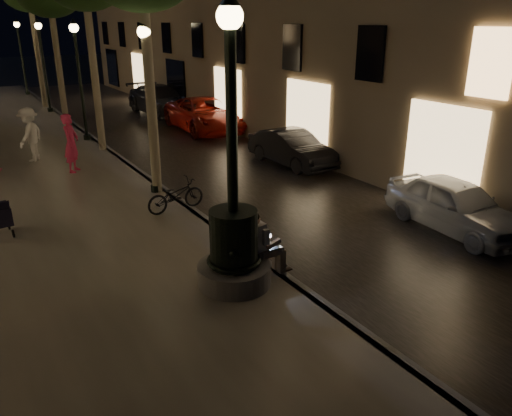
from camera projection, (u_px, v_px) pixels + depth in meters
ground at (102, 148)px, 20.52m from camera, size 120.00×120.00×0.00m
cobble_lane at (170, 139)px, 21.98m from camera, size 6.00×45.00×0.02m
curb_strip at (101, 146)px, 20.48m from camera, size 0.25×45.00×0.20m
fountain_lamppost at (234, 235)px, 9.24m from camera, size 1.40×1.40×5.21m
seated_man_laptop at (261, 242)px, 9.64m from camera, size 1.01×0.34×1.38m
lamp_curb_a at (148, 87)px, 13.65m from camera, size 0.36×0.36×4.81m
lamp_curb_b at (78, 65)px, 20.02m from camera, size 0.36×0.36×4.81m
lamp_curb_c at (42, 54)px, 26.40m from camera, size 0.36×0.36×4.81m
lamp_curb_d at (20, 47)px, 32.77m from camera, size 0.36×0.36×4.81m
stroller at (0, 215)px, 11.56m from camera, size 0.46×1.01×1.02m
car_front at (456, 205)px, 12.35m from camera, size 1.83×3.94×1.30m
car_second at (292, 148)px, 17.93m from camera, size 1.49×3.85×1.25m
car_third at (205, 115)px, 23.51m from camera, size 2.82×5.57×1.51m
car_rear at (160, 100)px, 27.80m from camera, size 2.55×5.44×1.54m
pedestrian_red at (71, 143)px, 16.33m from camera, size 0.77×0.84×1.92m
pedestrian_white at (30, 135)px, 17.62m from camera, size 1.31×1.40×1.90m
bicycle at (176, 195)px, 13.11m from camera, size 1.66×0.71×0.85m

